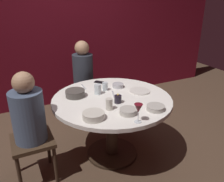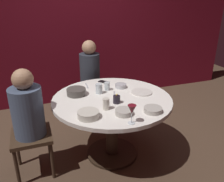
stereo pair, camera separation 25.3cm
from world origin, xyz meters
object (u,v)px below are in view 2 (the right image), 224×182
Objects in this scene: bowl_small_white at (124,112)px; bowl_rice_portion at (88,114)px; cell_phone at (104,82)px; bowl_sauce_side at (76,92)px; cup_near_candle at (107,86)px; bowl_serving_large at (121,86)px; bowl_salad_center at (153,110)px; dinner_plate at (142,92)px; seated_diner_left at (28,112)px; dining_table at (112,111)px; seated_diner_back at (90,73)px; wine_glass at (132,110)px; cup_by_right_diner at (106,104)px; candle_holder at (117,99)px; cup_by_left_diner at (99,89)px.

bowl_rice_portion reaches higher than bowl_small_white.
bowl_sauce_side reaches higher than cell_phone.
cup_near_candle reaches higher than bowl_rice_portion.
bowl_serving_large is at bearing 70.76° from bowl_small_white.
bowl_salad_center reaches higher than cell_phone.
seated_diner_left is at bearing -179.25° from dinner_plate.
bowl_sauce_side is (-0.35, 0.21, 0.19)m from dining_table.
dinner_plate is 0.57m from cell_phone.
seated_diner_back is at bearing 111.58° from dinner_plate.
wine_glass reaches higher than bowl_rice_portion.
cup_by_right_diner is (-0.15, -1.19, 0.06)m from seated_diner_back.
candle_holder is at bearing 84.07° from bowl_small_white.
cell_phone is at bearing 63.39° from bowl_rice_portion.
bowl_small_white is 0.77× the size of bowl_sauce_side.
seated_diner_left reaches higher than bowl_small_white.
bowl_rice_portion is (-0.56, -0.59, 0.01)m from bowl_serving_large.
seated_diner_left is 7.10× the size of bowl_small_white.
cup_by_left_diner reaches higher than dinner_plate.
candle_holder reaches higher than bowl_serving_large.
seated_diner_back is 1.35m from bowl_small_white.
bowl_rice_portion reaches higher than dinner_plate.
seated_diner_left is 1.29m from seated_diner_back.
bowl_salad_center is at bearing 61.53° from cell_phone.
bowl_small_white is (-0.03, -1.35, 0.03)m from seated_diner_back.
seated_diner_left is 6.63× the size of wine_glass.
candle_holder reaches higher than dining_table.
cup_near_candle reaches higher than bowl_small_white.
dinner_plate is at bearing -54.26° from bowl_serving_large.
wine_glass reaches higher than cup_near_candle.
bowl_serving_large is at bearing 15.14° from cup_by_left_diner.
bowl_small_white reaches higher than cell_phone.
wine_glass is 1.08m from cell_phone.
bowl_small_white is (-0.03, -0.40, 0.18)m from dining_table.
seated_diner_back reaches higher than cup_by_right_diner.
dining_table is 0.36m from cup_by_right_diner.
dining_table is at bearing 120.16° from bowl_salad_center.
bowl_small_white is at bearing -95.93° from candle_holder.
cell_phone is at bearing 27.71° from seated_diner_left.
bowl_sauce_side is 1.87× the size of cup_by_left_diner.
seated_diner_left is at bearing -168.00° from cup_by_left_diner.
cell_phone is (-0.30, 0.48, -0.00)m from dinner_plate.
bowl_serving_large is 0.67× the size of bowl_rice_portion.
cell_phone is 1.21× the size of cup_by_right_diner.
bowl_sauce_side is (-0.33, 0.79, -0.09)m from wine_glass.
wine_glass reaches higher than candle_holder.
bowl_serving_large is at bearing 46.82° from bowl_rice_portion.
bowl_serving_large is 0.81m from bowl_rice_portion.
dining_table is 5.49× the size of dinner_plate.
bowl_serving_large is at bearing 50.87° from dining_table.
dining_table is 0.89m from seated_diner_left.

